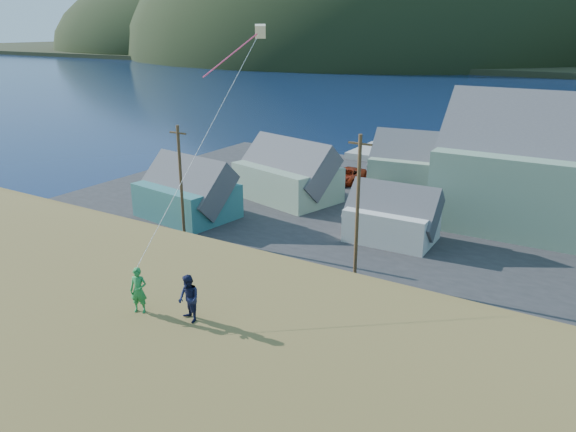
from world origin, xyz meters
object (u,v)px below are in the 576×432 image
at_px(shed_palegreen_far, 425,164).
at_px(kite_flyer_navy, 189,299).
at_px(shed_white, 392,215).
at_px(shed_teal, 187,191).
at_px(kite_flyer_green, 139,290).
at_px(wharf, 463,158).
at_px(shed_palegreen_near, 287,173).

height_order(shed_palegreen_far, kite_flyer_navy, kite_flyer_navy).
xyz_separation_m(shed_white, kite_flyer_navy, (3.70, -27.49, 5.83)).
xyz_separation_m(shed_teal, kite_flyer_green, (19.37, -23.90, 5.50)).
xyz_separation_m(shed_palegreen_far, kite_flyer_green, (4.45, -43.20, 5.19)).
height_order(kite_flyer_green, kite_flyer_navy, kite_flyer_navy).
bearing_deg(kite_flyer_green, shed_white, 70.20).
xyz_separation_m(wharf, shed_teal, (-14.77, -34.66, 2.03)).
relative_size(kite_flyer_green, kite_flyer_navy, 0.99).
xyz_separation_m(wharf, kite_flyer_green, (4.60, -58.56, 7.53)).
distance_m(shed_palegreen_near, shed_white, 13.88).
bearing_deg(shed_teal, shed_palegreen_far, 60.08).
xyz_separation_m(shed_teal, shed_palegreen_far, (14.92, 19.31, 0.32)).
bearing_deg(shed_palegreen_far, shed_teal, -134.85).
bearing_deg(shed_white, wharf, 93.39).
bearing_deg(wharf, shed_palegreen_near, -111.73).
bearing_deg(shed_palegreen_near, shed_white, -7.51).
height_order(shed_palegreen_near, shed_palegreen_far, shed_palegreen_far).
distance_m(wharf, shed_palegreen_near, 27.47).
height_order(wharf, kite_flyer_green, kite_flyer_green).
distance_m(shed_palegreen_far, kite_flyer_green, 43.74).
height_order(shed_teal, shed_palegreen_far, shed_palegreen_far).
height_order(shed_palegreen_near, shed_white, shed_palegreen_near).
bearing_deg(kite_flyer_green, kite_flyer_navy, -11.17).
relative_size(shed_white, shed_palegreen_far, 0.62).
height_order(shed_teal, shed_white, shed_teal).
bearing_deg(shed_teal, kite_flyer_navy, -40.20).
bearing_deg(shed_palegreen_near, shed_teal, -101.92).
bearing_deg(wharf, shed_teal, -113.07).
bearing_deg(shed_palegreen_far, kite_flyer_green, -91.27).
relative_size(shed_teal, kite_flyer_green, 5.83).
distance_m(shed_palegreen_near, kite_flyer_navy, 37.05).
relative_size(shed_white, kite_flyer_navy, 4.54).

